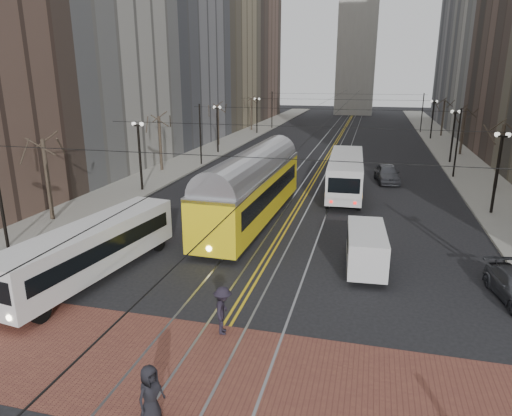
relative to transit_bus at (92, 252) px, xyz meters
The scene contains 19 objects.
ground 8.03m from the transit_bus, 12.49° to the right, with size 260.00×260.00×0.00m, color black.
sidewalk_left 43.91m from the transit_bus, 99.53° to the left, with size 5.00×140.00×0.15m, color gray.
sidewalk_right 48.91m from the transit_bus, 62.30° to the left, with size 5.00×140.00×0.15m, color gray.
crosswalk_band 9.71m from the transit_bus, 36.46° to the right, with size 25.00×6.00×0.01m, color brown.
streetcar_rails 43.99m from the transit_bus, 79.87° to the left, with size 4.80×130.00×0.02m, color gray.
centre_lines 43.99m from the transit_bus, 79.87° to the left, with size 0.42×130.00×0.01m, color gold.
building_left_mid 50.22m from the transit_bus, 111.86° to the left, with size 16.00×20.00×34.00m, color slate.
building_left_far 88.14m from the transit_bus, 101.90° to the left, with size 16.00×20.00×40.00m, color brown.
building_right_far 92.50m from the transit_bus, 68.48° to the left, with size 16.00×20.00×40.00m, color slate.
lamp_posts 28.16m from the transit_bus, 74.04° to the left, with size 27.60×57.20×5.60m.
street_trees 34.45m from the transit_bus, 77.02° to the left, with size 31.68×53.28×5.60m.
trolley_wires 34.10m from the transit_bus, 76.86° to the left, with size 25.96×120.00×6.60m.
transit_bus is the anchor object (origin of this frame).
streetcar 12.04m from the transit_bus, 64.23° to the left, with size 2.95×15.87×3.74m, color yellow.
rear_bus 22.58m from the transit_bus, 61.14° to the left, with size 2.61×12.00×3.13m, color silver.
cargo_van 13.63m from the transit_bus, 18.37° to the left, with size 1.85×4.80×2.12m, color silver.
sedan_grey 28.82m from the transit_bus, 60.03° to the left, with size 1.96×4.86×1.66m, color #3E4046.
pedestrian_a 10.97m from the transit_bus, 48.53° to the right, with size 0.90×0.58×1.83m, color black.
pedestrian_d 8.41m from the transit_bus, 22.47° to the right, with size 1.24×0.71×1.92m, color black.
Camera 1 is at (5.13, -16.31, 9.68)m, focal length 32.00 mm.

